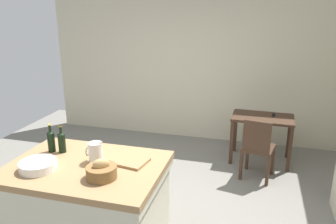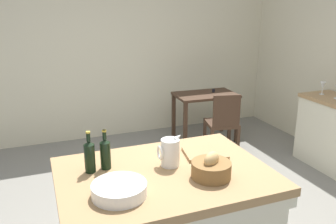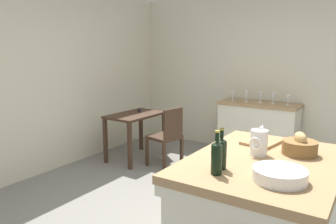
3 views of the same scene
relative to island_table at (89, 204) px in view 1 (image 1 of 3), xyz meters
The scene contains 11 objects.
ground_plane 0.90m from the island_table, 57.13° to the left, with size 6.76×6.76×0.00m, color slate.
wall_back 3.36m from the island_table, 82.73° to the left, with size 5.32×0.12×2.60m, color beige.
island_table is the anchor object (origin of this frame).
writing_desk 2.95m from the island_table, 57.49° to the left, with size 0.92×0.60×0.77m.
wooden_chair 2.41m from the island_table, 50.54° to the left, with size 0.47×0.47×0.88m.
pitcher 0.53m from the island_table, 47.53° to the left, with size 0.17×0.13×0.24m.
wash_bowl 0.61m from the island_table, 151.49° to the right, with size 0.33×0.33×0.08m, color white.
bread_basket 0.57m from the island_table, 35.80° to the right, with size 0.26×0.26×0.18m.
cutting_board 0.59m from the island_table, 21.82° to the left, with size 0.30×0.25×0.02m, color #99754C.
wine_bottle_dark 0.67m from the island_table, 151.65° to the left, with size 0.07×0.07×0.28m.
wine_bottle_amber 0.73m from the island_table, 159.24° to the left, with size 0.07×0.07×0.29m.
Camera 1 is at (1.04, -3.08, 2.28)m, focal length 35.36 mm.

